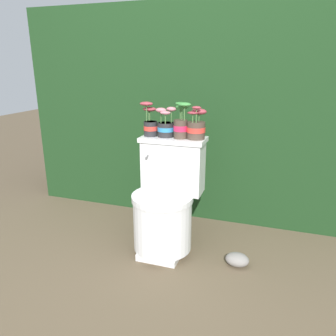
# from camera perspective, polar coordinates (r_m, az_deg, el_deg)

# --- Properties ---
(ground_plane) EXTENTS (12.00, 12.00, 0.00)m
(ground_plane) POSITION_cam_1_polar(r_m,az_deg,el_deg) (2.27, 0.93, -14.92)
(ground_plane) COLOR brown
(hedge_backdrop) EXTENTS (2.95, 0.79, 1.67)m
(hedge_backdrop) POSITION_cam_1_polar(r_m,az_deg,el_deg) (2.92, 7.08, 9.83)
(hedge_backdrop) COLOR #193819
(hedge_backdrop) RESTS_ON ground
(toilet) EXTENTS (0.44, 0.53, 0.75)m
(toilet) POSITION_cam_1_polar(r_m,az_deg,el_deg) (2.21, -0.30, -6.00)
(toilet) COLOR silver
(toilet) RESTS_ON ground
(potted_plant_left) EXTENTS (0.12, 0.12, 0.23)m
(potted_plant_left) POSITION_cam_1_polar(r_m,az_deg,el_deg) (2.26, -3.14, 7.83)
(potted_plant_left) COLOR #262628
(potted_plant_left) RESTS_ON toilet
(potted_plant_midleft) EXTENTS (0.13, 0.13, 0.20)m
(potted_plant_midleft) POSITION_cam_1_polar(r_m,az_deg,el_deg) (2.22, -0.38, 7.28)
(potted_plant_midleft) COLOR #262628
(potted_plant_midleft) RESTS_ON toilet
(potted_plant_middle) EXTENTS (0.12, 0.10, 0.24)m
(potted_plant_middle) POSITION_cam_1_polar(r_m,az_deg,el_deg) (2.17, 2.27, 7.68)
(potted_plant_middle) COLOR #47382D
(potted_plant_middle) RESTS_ON toilet
(potted_plant_midright) EXTENTS (0.12, 0.12, 0.22)m
(potted_plant_midright) POSITION_cam_1_polar(r_m,az_deg,el_deg) (2.16, 4.94, 7.13)
(potted_plant_midright) COLOR #47382D
(potted_plant_midright) RESTS_ON toilet
(garden_stone) EXTENTS (0.15, 0.12, 0.08)m
(garden_stone) POSITION_cam_1_polar(r_m,az_deg,el_deg) (2.20, 11.95, -15.33)
(garden_stone) COLOR gray
(garden_stone) RESTS_ON ground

